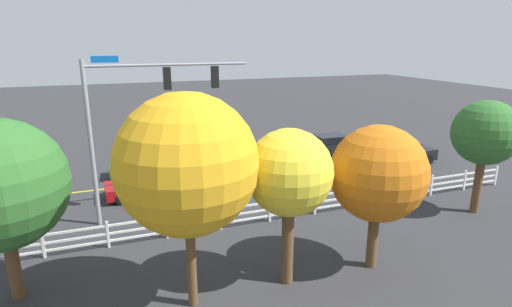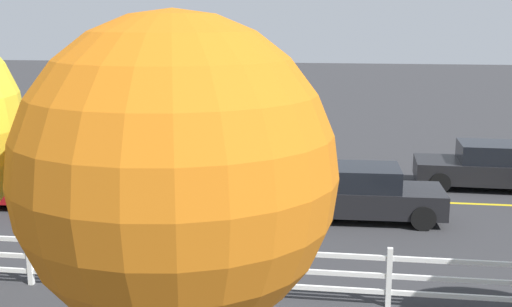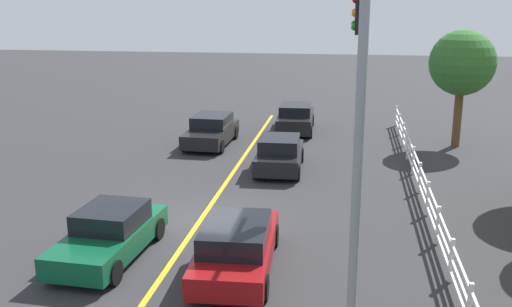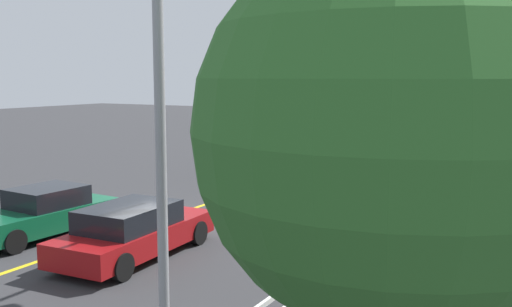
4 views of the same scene
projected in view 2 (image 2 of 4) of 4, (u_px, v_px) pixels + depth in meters
ground_plane at (160, 192)px, 19.80m from camera, size 120.00×120.00×0.00m
lane_center_stripe at (288, 197)px, 19.24m from camera, size 28.00×0.16×0.01m
car_0 at (489, 166)px, 20.13m from camera, size 4.45×2.03×1.45m
car_1 at (366, 193)px, 17.01m from camera, size 4.00×1.94×1.44m
car_2 at (95, 157)px, 21.75m from camera, size 4.41×2.06×1.37m
car_3 at (38, 182)px, 18.33m from camera, size 4.71×2.09×1.35m
white_rail_fence at (202, 266)px, 12.28m from camera, size 26.10×0.10×1.15m
tree_1 at (176, 175)px, 6.78m from camera, size 3.45×3.45×5.38m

